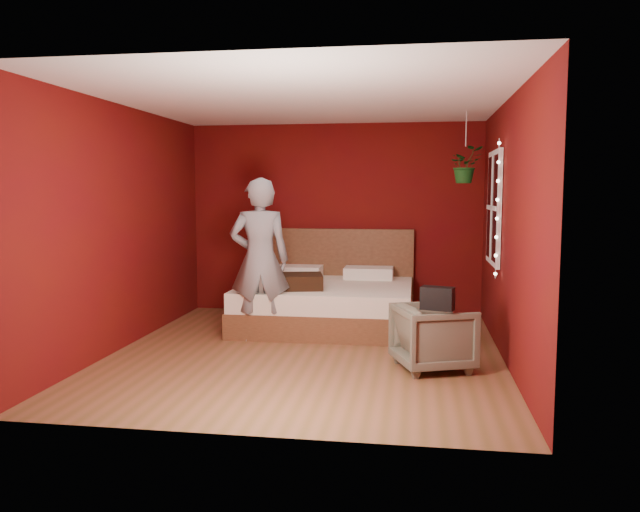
{
  "coord_description": "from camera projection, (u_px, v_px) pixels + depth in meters",
  "views": [
    {
      "loc": [
        1.1,
        -6.29,
        1.69
      ],
      "look_at": [
        0.08,
        0.4,
        0.98
      ],
      "focal_mm": 35.0,
      "sensor_mm": 36.0,
      "label": 1
    }
  ],
  "objects": [
    {
      "name": "floor",
      "position": [
        307.0,
        353.0,
        6.52
      ],
      "size": [
        4.5,
        4.5,
        0.0
      ],
      "primitive_type": "plane",
      "color": "brown",
      "rests_on": "ground"
    },
    {
      "name": "room_walls",
      "position": [
        306.0,
        192.0,
        6.35
      ],
      "size": [
        4.04,
        4.54,
        2.62
      ],
      "color": "#5A1109",
      "rests_on": "ground"
    },
    {
      "name": "window",
      "position": [
        494.0,
        208.0,
        6.96
      ],
      "size": [
        0.05,
        0.97,
        1.27
      ],
      "color": "white",
      "rests_on": "room_walls"
    },
    {
      "name": "fairy_lights",
      "position": [
        497.0,
        209.0,
        6.44
      ],
      "size": [
        0.04,
        0.04,
        1.45
      ],
      "color": "silver",
      "rests_on": "room_walls"
    },
    {
      "name": "bed",
      "position": [
        328.0,
        301.0,
        7.86
      ],
      "size": [
        2.13,
        1.81,
        1.17
      ],
      "color": "brown",
      "rests_on": "ground"
    },
    {
      "name": "person",
      "position": [
        260.0,
        260.0,
        7.01
      ],
      "size": [
        0.75,
        0.58,
        1.83
      ],
      "primitive_type": "imported",
      "rotation": [
        0.0,
        0.0,
        3.38
      ],
      "color": "gray",
      "rests_on": "ground"
    },
    {
      "name": "armchair",
      "position": [
        433.0,
        337.0,
        5.9
      ],
      "size": [
        0.87,
        0.86,
        0.62
      ],
      "primitive_type": "imported",
      "rotation": [
        0.0,
        0.0,
        1.93
      ],
      "color": "#605C4C",
      "rests_on": "ground"
    },
    {
      "name": "handbag",
      "position": [
        437.0,
        298.0,
        5.63
      ],
      "size": [
        0.32,
        0.22,
        0.21
      ],
      "primitive_type": "cube",
      "rotation": [
        0.0,
        0.0,
        -0.28
      ],
      "color": "black",
      "rests_on": "armchair"
    },
    {
      "name": "throw_pillow",
      "position": [
        302.0,
        281.0,
        7.39
      ],
      "size": [
        0.58,
        0.58,
        0.17
      ],
      "primitive_type": "cube",
      "rotation": [
        0.0,
        0.0,
        0.22
      ],
      "color": "black",
      "rests_on": "bed"
    },
    {
      "name": "hanging_plant",
      "position": [
        465.0,
        165.0,
        7.24
      ],
      "size": [
        0.47,
        0.44,
        0.82
      ],
      "color": "silver",
      "rests_on": "room_walls"
    }
  ]
}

